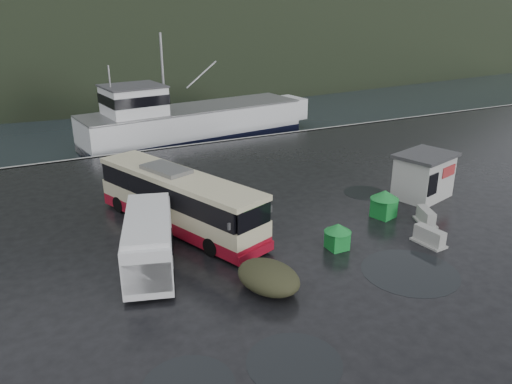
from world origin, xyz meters
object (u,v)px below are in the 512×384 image
jersey_barrier_a (428,244)px  ticket_kiosk (421,197)px  dome_tent (268,289)px  jersey_barrier_b (425,223)px  coach_bus (180,227)px  waste_bin_left (337,248)px  fishing_trawler (194,127)px  white_van (151,267)px  waste_bin_right (383,217)px

jersey_barrier_a → ticket_kiosk: bearing=49.4°
jersey_barrier_a → dome_tent: bearing=-178.8°
dome_tent → jersey_barrier_b: 11.05m
coach_bus → waste_bin_left: 8.44m
jersey_barrier_a → fishing_trawler: (-1.88, 29.08, 0.00)m
jersey_barrier_a → fishing_trawler: size_ratio=0.07×
white_van → jersey_barrier_a: 13.60m
jersey_barrier_a → fishing_trawler: fishing_trawler is taller
coach_bus → waste_bin_left: bearing=-64.6°
waste_bin_right → fishing_trawler: (-2.06, 25.40, 0.00)m
ticket_kiosk → jersey_barrier_b: size_ratio=2.22×
dome_tent → fishing_trawler: 30.15m
white_van → dome_tent: 5.62m
coach_bus → waste_bin_left: (6.06, -5.87, 0.00)m
white_van → jersey_barrier_a: (13.05, -3.84, 0.00)m
dome_tent → coach_bus: bearing=99.8°
white_van → ticket_kiosk: (17.36, 1.20, 0.00)m
waste_bin_left → ticket_kiosk: 9.36m
waste_bin_left → fishing_trawler: bearing=84.8°
jersey_barrier_a → jersey_barrier_b: size_ratio=1.06×
ticket_kiosk → jersey_barrier_a: size_ratio=2.10×
ticket_kiosk → jersey_barrier_b: (-2.62, -3.05, 0.00)m
waste_bin_right → fishing_trawler: bearing=94.6°
ticket_kiosk → waste_bin_left: bearing=-174.5°
jersey_barrier_a → waste_bin_left: bearing=159.8°
white_van → waste_bin_right: size_ratio=3.88×
ticket_kiosk → jersey_barrier_a: ticket_kiosk is taller
jersey_barrier_a → jersey_barrier_b: (1.69, 1.99, 0.00)m
coach_bus → fishing_trawler: 23.23m
coach_bus → dome_tent: (1.33, -7.68, 0.00)m
waste_bin_right → coach_bus: bearing=160.3°
white_van → jersey_barrier_a: white_van is taller
coach_bus → ticket_kiosk: bearing=-30.0°
waste_bin_right → jersey_barrier_b: size_ratio=0.99×
waste_bin_right → dome_tent: bearing=-157.5°
jersey_barrier_a → jersey_barrier_b: jersey_barrier_a is taller
coach_bus → dome_tent: size_ratio=3.75×
jersey_barrier_a → white_van: bearing=163.6°
coach_bus → jersey_barrier_a: (10.46, -7.49, 0.00)m
fishing_trawler → white_van: bearing=-121.4°
dome_tent → waste_bin_left: bearing=20.9°
jersey_barrier_b → fishing_trawler: 27.33m
waste_bin_left → fishing_trawler: size_ratio=0.05×
coach_bus → waste_bin_right: bearing=-40.3°
jersey_barrier_a → coach_bus: bearing=144.4°
dome_tent → waste_bin_right: bearing=22.5°
coach_bus → dome_tent: 7.79m
white_van → waste_bin_right: bearing=15.8°
waste_bin_left → waste_bin_right: 5.03m
coach_bus → jersey_barrier_b: size_ratio=7.03×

